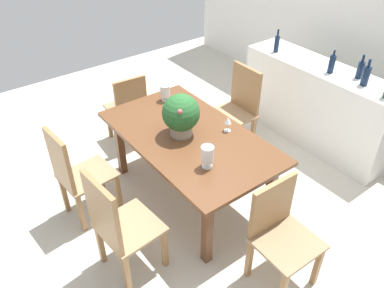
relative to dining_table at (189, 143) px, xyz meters
name	(u,v)px	position (x,y,z in m)	size (l,w,h in m)	color
ground_plane	(203,187)	(0.00, 0.18, -0.67)	(7.04, 7.04, 0.00)	beige
back_wall	(373,20)	(0.00, 2.78, 0.63)	(6.40, 0.10, 2.60)	white
dining_table	(189,143)	(0.00, 0.00, 0.00)	(1.78, 1.02, 0.77)	brown
chair_near_right	(117,224)	(0.41, -1.01, -0.10)	(0.51, 0.49, 1.05)	olive
chair_near_left	(75,173)	(-0.39, -1.01, -0.13)	(0.45, 0.51, 1.01)	olive
chair_foot_end	(279,229)	(1.18, 0.00, -0.15)	(0.46, 0.48, 0.93)	olive
chair_head_end	(129,107)	(-1.19, -0.01, -0.16)	(0.45, 0.45, 0.92)	olive
chair_far_left	(238,105)	(-0.40, 1.01, -0.12)	(0.49, 0.48, 1.00)	olive
flower_centerpiece	(181,114)	(-0.06, -0.05, 0.31)	(0.35, 0.35, 0.41)	gray
crystal_vase_left	(207,155)	(0.47, -0.16, 0.22)	(0.11, 0.11, 0.21)	silver
crystal_vase_center_near	(165,91)	(-0.68, 0.19, 0.20)	(0.10, 0.10, 0.18)	silver
wine_glass	(228,121)	(0.16, 0.34, 0.20)	(0.06, 0.06, 0.15)	silver
kitchen_counter	(316,104)	(0.08, 1.85, -0.19)	(1.94, 0.51, 0.97)	silver
wine_bottle_dark	(332,64)	(0.20, 1.78, 0.40)	(0.07, 0.07, 0.26)	#0F1E38
wine_bottle_green	(366,76)	(0.60, 1.81, 0.41)	(0.08, 0.08, 0.28)	#0F1E38
wine_bottle_tall	(360,69)	(0.47, 1.91, 0.40)	(0.07, 0.07, 0.26)	#0F1E38
wine_bottle_amber	(277,44)	(-0.56, 1.73, 0.41)	(0.06, 0.06, 0.28)	#0F1E38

